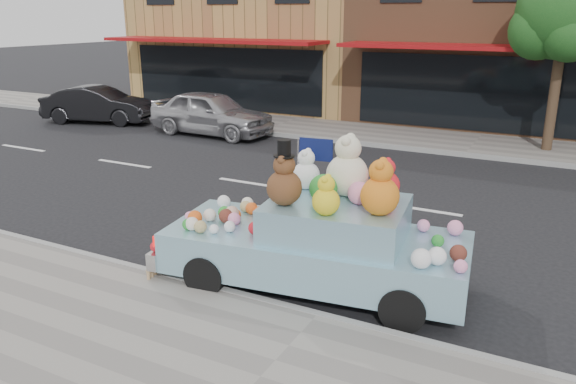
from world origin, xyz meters
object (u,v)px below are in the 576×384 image
Objects in this scene: street_tree at (566,20)px; car_dark at (99,105)px; car_silver at (211,113)px; art_car at (319,236)px.

street_tree is 1.29× the size of car_dark.
car_silver is 4.93m from car_dark.
art_car is (12.62, -8.25, 0.14)m from car_dark.
street_tree is 11.30m from art_car.
art_car is (7.69, -8.36, 0.07)m from car_silver.
art_car is at bearing -102.90° from street_tree.
car_silver is 11.36m from art_car.
art_car is at bearing -139.46° from car_dark.
car_silver is (-10.13, -2.29, -2.96)m from street_tree.
art_car is at bearing -134.97° from car_silver.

